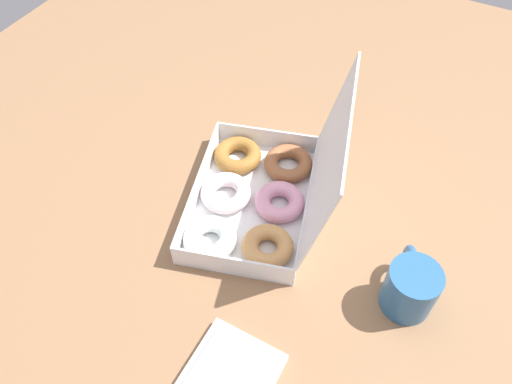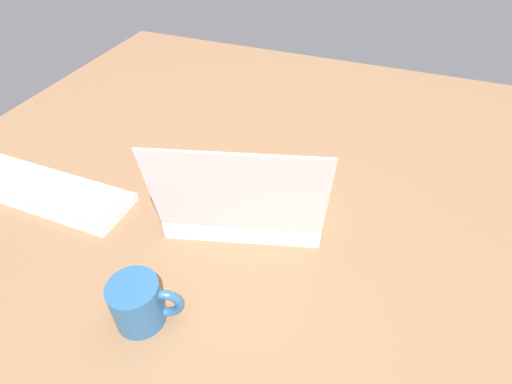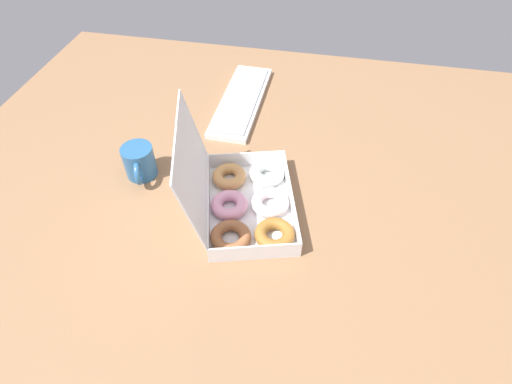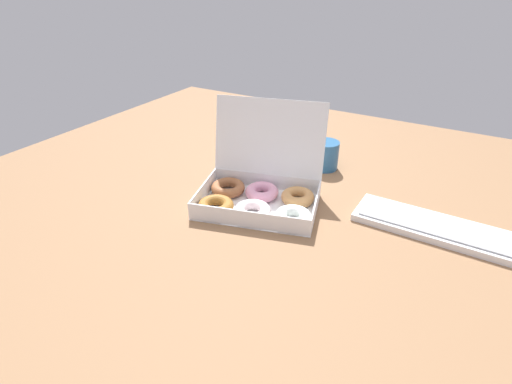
% 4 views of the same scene
% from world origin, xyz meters
% --- Properties ---
extents(ground_plane, '(1.80, 1.80, 0.02)m').
position_xyz_m(ground_plane, '(0.00, 0.00, -0.01)').
color(ground_plane, '#8B6544').
extents(donut_box, '(0.38, 0.34, 0.26)m').
position_xyz_m(donut_box, '(0.05, -0.01, 0.03)').
color(donut_box, white).
rests_on(donut_box, ground_plane).
extents(keyboard, '(0.42, 0.14, 0.02)m').
position_xyz_m(keyboard, '(0.51, 0.10, 0.01)').
color(keyboard, white).
rests_on(keyboard, ground_plane).
extents(coffee_mug, '(0.12, 0.09, 0.09)m').
position_xyz_m(coffee_mug, '(0.12, 0.30, 0.05)').
color(coffee_mug, '#285B8C').
rests_on(coffee_mug, ground_plane).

